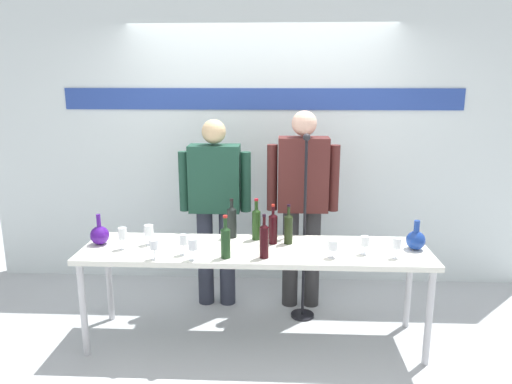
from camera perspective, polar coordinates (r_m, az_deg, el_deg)
name	(u,v)px	position (r m, az deg, el deg)	size (l,w,h in m)	color
ground_plane	(255,339)	(3.91, -0.11, -17.28)	(10.00, 10.00, 0.00)	#B4B8BC
back_wall	(261,132)	(4.64, 0.65, 7.27)	(5.38, 0.11, 3.00)	white
display_table	(255,255)	(3.60, -0.11, -7.60)	(2.60, 0.64, 0.76)	white
decanter_blue_left	(100,235)	(3.83, -18.26, -4.90)	(0.14, 0.14, 0.24)	#441584
decanter_blue_right	(416,240)	(3.73, 18.63, -5.43)	(0.14, 0.14, 0.22)	#1B3C95
presenter_left	(215,201)	(4.16, -4.92, -1.07)	(0.63, 0.22, 1.67)	#2A2E3B
presenter_right	(303,197)	(4.12, 5.61, -0.62)	(0.62, 0.22, 1.74)	#2E2D2E
wine_bottle_0	(256,222)	(3.73, -0.03, -3.68)	(0.07, 0.07, 0.33)	#1F3E15
wine_bottle_1	(226,240)	(3.36, -3.68, -5.83)	(0.07, 0.07, 0.31)	#19391A
wine_bottle_2	(288,228)	(3.65, 3.92, -4.28)	(0.07, 0.07, 0.31)	black
wine_bottle_3	(264,240)	(3.36, 0.98, -5.75)	(0.07, 0.07, 0.32)	black
wine_bottle_4	(232,221)	(3.79, -2.92, -3.46)	(0.07, 0.07, 0.32)	black
wine_bottle_5	(273,227)	(3.64, 2.06, -4.27)	(0.07, 0.07, 0.31)	black
wine_glass_left_0	(149,231)	(3.71, -12.75, -4.55)	(0.07, 0.07, 0.16)	white
wine_glass_left_1	(183,240)	(3.45, -8.72, -5.75)	(0.06, 0.06, 0.15)	white
wine_glass_left_2	(154,245)	(3.41, -12.14, -6.25)	(0.06, 0.06, 0.14)	white
wine_glass_left_3	(123,234)	(3.66, -15.73, -4.87)	(0.06, 0.06, 0.17)	white
wine_glass_left_4	(193,245)	(3.34, -7.61, -6.30)	(0.07, 0.07, 0.16)	white
wine_glass_right_0	(397,244)	(3.50, 16.55, -5.98)	(0.06, 0.06, 0.15)	white
wine_glass_right_1	(333,245)	(3.41, 9.22, -6.35)	(0.07, 0.07, 0.13)	white
wine_glass_right_2	(365,242)	(3.52, 12.94, -5.82)	(0.06, 0.06, 0.14)	white
microphone_stand	(304,258)	(4.04, 5.75, -7.91)	(0.20, 0.20, 1.58)	black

